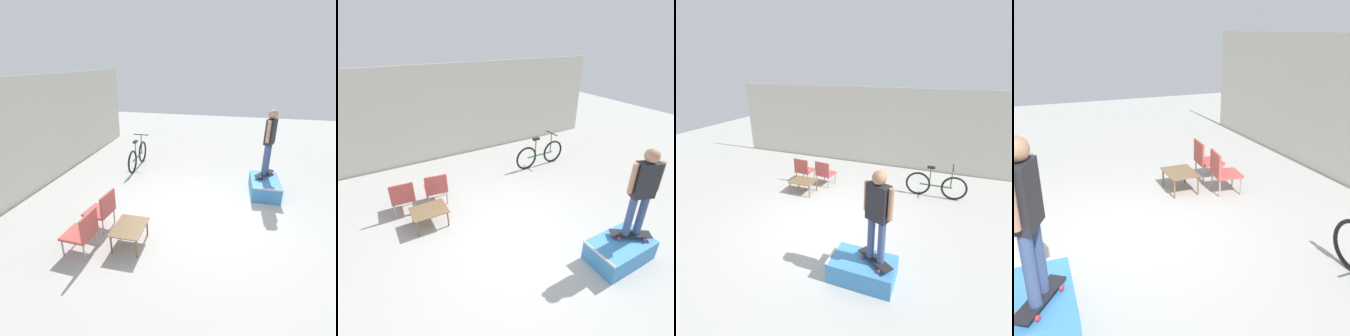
# 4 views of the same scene
# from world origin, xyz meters

# --- Properties ---
(ground_plane) EXTENTS (24.00, 24.00, 0.00)m
(ground_plane) POSITION_xyz_m (0.00, 0.00, 0.00)
(ground_plane) COLOR #A8A8A3
(house_wall_back) EXTENTS (12.00, 0.06, 3.00)m
(house_wall_back) POSITION_xyz_m (0.00, 4.70, 1.50)
(house_wall_back) COLOR beige
(house_wall_back) RESTS_ON ground_plane
(skate_ramp_box) EXTENTS (1.22, 0.72, 0.43)m
(skate_ramp_box) POSITION_xyz_m (1.42, -1.37, 0.21)
(skate_ramp_box) COLOR #3D84C6
(skate_ramp_box) RESTS_ON ground_plane
(skateboard_on_ramp) EXTENTS (0.72, 0.58, 0.07)m
(skateboard_on_ramp) POSITION_xyz_m (1.64, -1.36, 0.49)
(skateboard_on_ramp) COLOR black
(skateboard_on_ramp) RESTS_ON skate_ramp_box
(person_skater) EXTENTS (0.54, 0.32, 1.71)m
(person_skater) POSITION_xyz_m (1.64, -1.36, 1.51)
(person_skater) COLOR #384C7A
(person_skater) RESTS_ON skateboard_on_ramp
(coffee_table) EXTENTS (0.76, 0.59, 0.40)m
(coffee_table) POSITION_xyz_m (-1.38, 1.38, 0.35)
(coffee_table) COLOR brown
(coffee_table) RESTS_ON ground_plane
(patio_chair_left) EXTENTS (0.55, 0.55, 0.85)m
(patio_chair_left) POSITION_xyz_m (-1.78, 2.12, 0.46)
(patio_chair_left) COLOR #99999E
(patio_chair_left) RESTS_ON ground_plane
(patio_chair_right) EXTENTS (0.58, 0.58, 0.85)m
(patio_chair_right) POSITION_xyz_m (-1.00, 2.12, 0.46)
(patio_chair_right) COLOR #99999E
(patio_chair_right) RESTS_ON ground_plane
(bicycle) EXTENTS (1.77, 0.52, 1.02)m
(bicycle) POSITION_xyz_m (2.47, 2.54, 0.39)
(bicycle) COLOR black
(bicycle) RESTS_ON ground_plane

